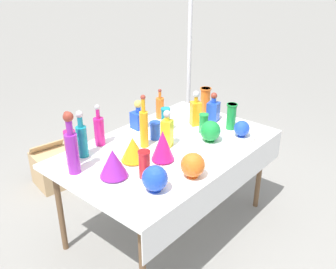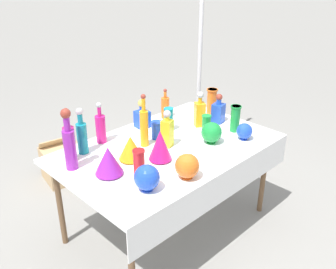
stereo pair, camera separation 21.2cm
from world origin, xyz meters
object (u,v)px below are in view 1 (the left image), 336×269
Objects in this scene: fluted_vase_1 at (163,145)px; canopy_pole at (189,62)px; tall_bottle_5 at (160,107)px; slender_vase_4 at (231,116)px; slender_vase_0 at (166,119)px; fluted_vase_2 at (133,149)px; slender_vase_3 at (204,123)px; fluted_vase_0 at (113,163)px; tall_bottle_3 at (71,145)px; round_bowl_0 at (193,165)px; square_decanter_1 at (213,109)px; round_bowl_1 at (242,129)px; cardboard_box_behind_left at (55,168)px; square_decanter_2 at (139,117)px; slender_vase_1 at (205,100)px; slender_vase_2 at (144,164)px; tall_bottle_4 at (99,130)px; square_decanter_3 at (196,111)px; tall_bottle_2 at (82,138)px; square_decanter_0 at (167,131)px; tall_bottle_1 at (144,127)px; round_bowl_2 at (155,178)px; slender_vase_5 at (155,130)px; round_bowl_3 at (210,131)px; tall_bottle_0 at (72,147)px.

fluted_vase_1 is 1.57m from canopy_pole.
tall_bottle_5 is 1.22× the size of slender_vase_4.
slender_vase_0 is 1.09× the size of fluted_vase_2.
slender_vase_3 is 0.94m from fluted_vase_0.
tall_bottle_3 is 2.00× the size of slender_vase_0.
slender_vase_0 reaches higher than round_bowl_0.
square_decanter_1 is 1.60× the size of slender_vase_3.
round_bowl_1 is 1.90m from cardboard_box_behind_left.
fluted_vase_2 is (-0.43, -0.37, -0.00)m from square_decanter_2.
slender_vase_2 is (-1.18, -0.36, -0.02)m from slender_vase_1.
fluted_vase_1 is at bearing -14.63° from fluted_vase_0.
tall_bottle_5 is at bearing 0.19° from tall_bottle_4.
slender_vase_0 is (0.11, -0.21, 0.01)m from square_decanter_2.
square_decanter_3 is 1.56m from cardboard_box_behind_left.
tall_bottle_2 is 0.63m from square_decanter_0.
tall_bottle_1 is 1.76× the size of slender_vase_1.
slender_vase_3 is at bearing 17.10° from round_bowl_2.
tall_bottle_5 is at bearing -54.86° from cardboard_box_behind_left.
slender_vase_4 is 0.66m from slender_vase_5.
slender_vase_2 is 0.07× the size of canopy_pole.
tall_bottle_2 is 1.60× the size of slender_vase_4.
square_decanter_0 is 0.35m from round_bowl_3.
tall_bottle_4 reaches higher than round_bowl_3.
slender_vase_4 is 0.31m from round_bowl_3.
slender_vase_4 is 1.30× the size of round_bowl_2.
slender_vase_5 is at bearing -20.46° from tall_bottle_2.
slender_vase_1 reaches higher than slender_vase_2.
tall_bottle_4 is (0.38, 0.19, -0.06)m from tall_bottle_0.
square_decanter_1 is at bearing 17.85° from slender_vase_3.
square_decanter_3 is (0.58, -0.05, -0.04)m from tall_bottle_1.
fluted_vase_1 is at bearing -76.07° from tall_bottle_4.
round_bowl_2 is 1.77m from cardboard_box_behind_left.
square_decanter_3 is at bearing 9.58° from square_decanter_0.
square_decanter_3 is 1.59× the size of slender_vase_2.
slender_vase_1 reaches higher than cardboard_box_behind_left.
fluted_vase_0 is (-0.05, -0.38, -0.04)m from tall_bottle_2.
tall_bottle_3 is 1.34m from slender_vase_4.
tall_bottle_5 is 1.26m from cardboard_box_behind_left.
square_decanter_3 is at bearing -75.65° from tall_bottle_5.
tall_bottle_5 is 0.78m from fluted_vase_1.
tall_bottle_4 is at bearing 26.46° from tall_bottle_0.
tall_bottle_1 is 3.09× the size of round_bowl_1.
slender_vase_4 is at bearing -60.81° from cardboard_box_behind_left.
square_decanter_2 is at bearing -1.16° from tall_bottle_4.
fluted_vase_1 is (0.25, 0.06, 0.02)m from slender_vase_2.
tall_bottle_4 is 1.03m from square_decanter_1.
slender_vase_3 is at bearing -135.50° from canopy_pole.
tall_bottle_3 is 0.91× the size of cardboard_box_behind_left.
slender_vase_0 is 0.31m from slender_vase_3.
slender_vase_5 is at bearing -143.32° from tall_bottle_5.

